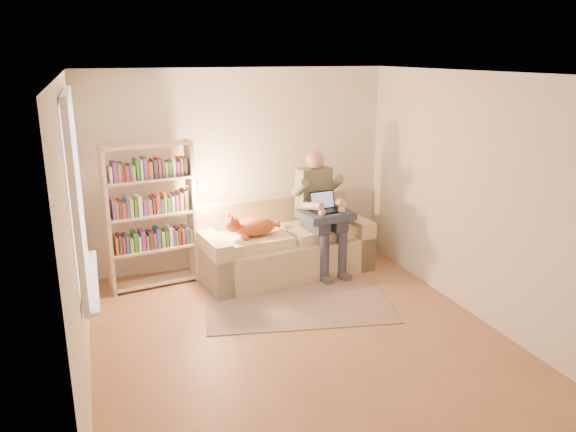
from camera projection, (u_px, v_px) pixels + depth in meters
name	position (u px, v px, depth m)	size (l,w,h in m)	color
floor	(298.00, 337.00, 5.70)	(4.50, 4.50, 0.00)	#906041
ceiling	(300.00, 73.00, 4.97)	(4.00, 4.50, 0.02)	white
wall_left	(75.00, 236.00, 4.70)	(0.02, 4.50, 2.60)	silver
wall_right	(474.00, 197.00, 5.98)	(0.02, 4.50, 2.60)	silver
wall_back	(239.00, 169.00, 7.37)	(4.00, 0.02, 2.60)	silver
wall_front	(433.00, 313.00, 3.30)	(4.00, 0.02, 2.60)	silver
window	(81.00, 220.00, 4.87)	(0.12, 1.52, 1.69)	white
sofa	(283.00, 247.00, 7.32)	(2.30, 1.25, 0.93)	#C7B68D
person	(319.00, 205.00, 7.22)	(0.51, 0.74, 1.58)	#6A715B
cat	(248.00, 227.00, 6.87)	(0.79, 0.35, 0.29)	orange
blanket	(328.00, 214.00, 7.13)	(0.63, 0.51, 0.10)	#2A3849
laptop	(328.00, 206.00, 7.11)	(0.38, 0.33, 0.30)	black
bookshelf	(151.00, 209.00, 6.70)	(1.21, 0.42, 1.78)	#C7B496
rug	(298.00, 304.00, 6.41)	(2.09, 1.23, 0.01)	gray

